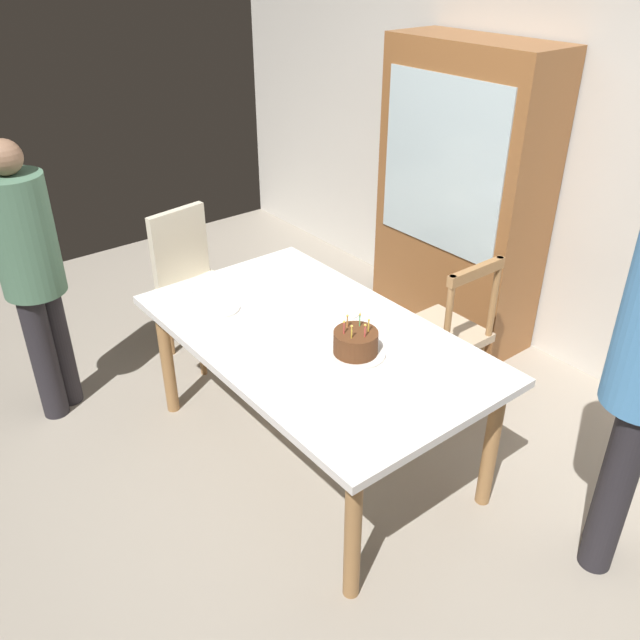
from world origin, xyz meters
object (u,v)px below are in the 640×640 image
Objects in this scene: plate_far_side at (339,311)px; chair_upholstered at (193,277)px; chair_spindle_back at (443,335)px; person_celebrant at (31,269)px; birthday_cake at (356,344)px; dining_table at (314,347)px; china_cabinet at (461,197)px; plate_near_celebrant at (219,308)px.

plate_far_side is 0.23× the size of chair_upholstered.
person_celebrant is at bearing -126.93° from chair_spindle_back.
birthday_cake is 0.29× the size of chair_spindle_back.
chair_spindle_back is (0.19, 0.61, -0.29)m from plate_far_side.
chair_spindle_back reaches higher than birthday_cake.
person_celebrant reaches higher than chair_upholstered.
china_cabinet reaches higher than dining_table.
chair_upholstered is (-1.55, -0.01, -0.26)m from birthday_cake.
person_celebrant is at bearing -86.18° from chair_upholstered.
chair_spindle_back is at bearing 101.18° from birthday_cake.
birthday_cake is at bearing -29.18° from plate_far_side.
birthday_cake is 1.77m from person_celebrant.
dining_table is 1.29m from chair_upholstered.
dining_table is at bearing -73.39° from china_cabinet.
birthday_cake is 0.29× the size of chair_upholstered.
china_cabinet reaches higher than birthday_cake.
birthday_cake is 1.27× the size of plate_far_side.
chair_spindle_back is at bearing 30.46° from chair_upholstered.
plate_near_celebrant is at bearing 43.09° from person_celebrant.
plate_near_celebrant is at bearing -90.93° from china_cabinet.
china_cabinet is (-0.46, 1.56, 0.29)m from dining_table.
birthday_cake is 0.40m from plate_far_side.
person_celebrant is at bearing -143.10° from dining_table.
chair_upholstered is 1.02m from person_celebrant.
china_cabinet is (0.76, 2.48, 0.06)m from person_celebrant.
chair_upholstered is (-1.39, -0.82, 0.07)m from chair_spindle_back.
plate_near_celebrant is at bearing -118.87° from chair_spindle_back.
plate_far_side is 0.12× the size of china_cabinet.
plate_near_celebrant is (-0.49, -0.24, 0.08)m from dining_table.
person_celebrant is (-0.73, -0.68, 0.15)m from plate_near_celebrant.
birthday_cake is 1.69m from china_cabinet.
china_cabinet is at bearing 128.45° from chair_spindle_back.
plate_far_side is at bearing -74.16° from china_cabinet.
plate_near_celebrant is 1.27m from chair_spindle_back.
person_celebrant is 0.83× the size of china_cabinet.
dining_table is at bearing -171.21° from birthday_cake.
chair_upholstered is at bearing 93.82° from person_celebrant.
chair_upholstered is 0.50× the size of china_cabinet.
plate_far_side is at bearing 45.52° from person_celebrant.
birthday_cake reaches higher than plate_near_celebrant.
chair_spindle_back is 0.50× the size of china_cabinet.
plate_far_side is at bearing 9.87° from chair_upholstered.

